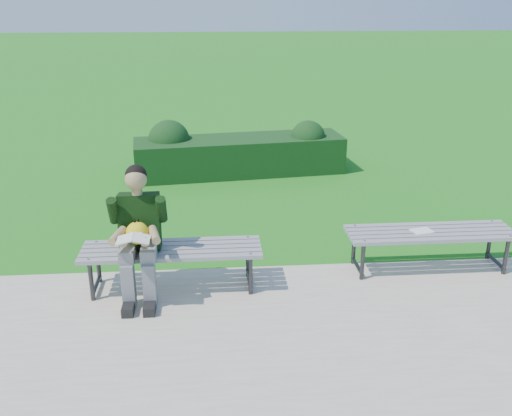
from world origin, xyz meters
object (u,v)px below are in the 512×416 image
bench_left (172,253)px  paper_sheet (422,231)px  bench_right (430,235)px  seated_boy (138,230)px  hedge (236,152)px

bench_left → paper_sheet: size_ratio=7.17×
bench_right → seated_boy: (-3.05, -0.31, 0.30)m
bench_left → seated_boy: 0.43m
paper_sheet → bench_right: bearing=-0.0°
bench_left → seated_boy: (-0.30, -0.09, 0.30)m
bench_left → paper_sheet: bench_left is taller
seated_boy → bench_right: bearing=5.8°
bench_left → bench_right: 2.76m
hedge → bench_left: bearing=-101.7°
hedge → paper_sheet: (1.82, -3.78, 0.11)m
hedge → paper_sheet: size_ratio=14.09×
hedge → bench_right: bearing=-63.0°
bench_right → paper_sheet: (-0.10, 0.00, 0.06)m
hedge → seated_boy: bearing=-105.4°
bench_left → seated_boy: size_ratio=1.37×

